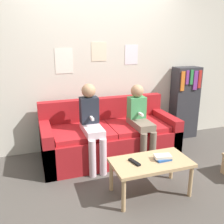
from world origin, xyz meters
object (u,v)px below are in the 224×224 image
at_px(person_left, 92,121).
at_px(tv_remote, 134,162).
at_px(coffee_table, 151,165).
at_px(bookshelf, 185,103).
at_px(person_right, 140,118).
at_px(couch, 109,138).

xyz_separation_m(person_left, tv_remote, (0.26, -0.82, -0.22)).
distance_m(coffee_table, bookshelf, 1.92).
xyz_separation_m(person_right, tv_remote, (-0.44, -0.82, -0.19)).
bearing_deg(tv_remote, coffee_table, -18.73).
bearing_deg(bookshelf, person_left, -163.85).
height_order(person_left, bookshelf, bookshelf).
bearing_deg(person_right, coffee_table, -106.76).
xyz_separation_m(couch, bookshelf, (1.48, 0.33, 0.33)).
relative_size(couch, person_left, 1.71).
distance_m(coffee_table, person_right, 0.90).
bearing_deg(couch, coffee_table, -81.83).
distance_m(couch, bookshelf, 1.55).
bearing_deg(bookshelf, coffee_table, -134.53).
relative_size(person_left, tv_remote, 6.39).
relative_size(couch, person_right, 1.80).
bearing_deg(person_left, coffee_table, -61.81).
xyz_separation_m(couch, person_left, (-0.30, -0.19, 0.35)).
bearing_deg(person_right, bookshelf, 25.84).
xyz_separation_m(coffee_table, person_left, (-0.45, 0.84, 0.28)).
bearing_deg(coffee_table, person_left, 118.19).
xyz_separation_m(coffee_table, tv_remote, (-0.19, 0.01, 0.06)).
bearing_deg(tv_remote, couch, 72.92).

